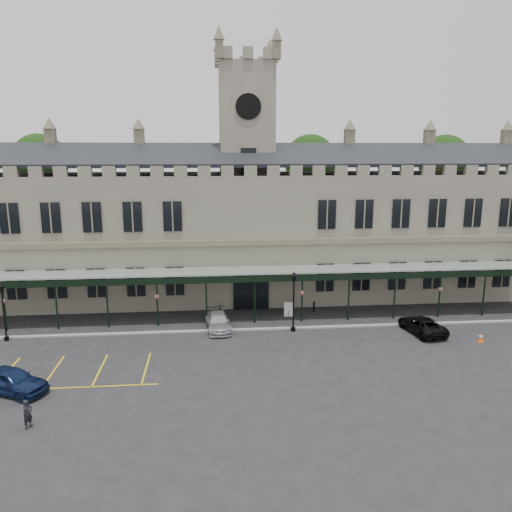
{
  "coord_description": "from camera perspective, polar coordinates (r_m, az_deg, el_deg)",
  "views": [
    {
      "loc": [
        -3.55,
        -32.42,
        14.23
      ],
      "look_at": [
        0.0,
        6.0,
        6.0
      ],
      "focal_mm": 35.0,
      "sensor_mm": 36.0,
      "label": 1
    }
  ],
  "objects": [
    {
      "name": "car_left_a",
      "position": [
        33.9,
        -26.18,
        -12.65
      ],
      "size": [
        4.92,
        3.6,
        1.56
      ],
      "primitive_type": "imported",
      "rotation": [
        0.0,
        0.0,
        1.13
      ],
      "color": "#0D1B3D",
      "rests_on": "ground"
    },
    {
      "name": "tree_behind_left",
      "position": [
        60.33,
        -23.44,
        9.72
      ],
      "size": [
        6.0,
        6.0,
        16.0
      ],
      "color": "#332314",
      "rests_on": "ground"
    },
    {
      "name": "parking_markings",
      "position": [
        35.61,
        -22.4,
        -12.48
      ],
      "size": [
        16.0,
        6.0,
        0.01
      ],
      "primitive_type": null,
      "color": "gold",
      "rests_on": "ground"
    },
    {
      "name": "tree_behind_mid",
      "position": [
        58.59,
        6.2,
        10.59
      ],
      "size": [
        6.0,
        6.0,
        16.0
      ],
      "color": "#332314",
      "rests_on": "ground"
    },
    {
      "name": "bollard_right",
      "position": [
        45.25,
        6.63,
        -5.76
      ],
      "size": [
        0.16,
        0.16,
        0.92
      ],
      "primitive_type": "cylinder",
      "color": "black",
      "rests_on": "ground"
    },
    {
      "name": "lamp_post_mid",
      "position": [
        39.61,
        4.33,
        -4.59
      ],
      "size": [
        0.47,
        0.47,
        4.92
      ],
      "color": "black",
      "rests_on": "ground"
    },
    {
      "name": "ground",
      "position": [
        35.59,
        0.91,
        -11.53
      ],
      "size": [
        140.0,
        140.0,
        0.0
      ],
      "primitive_type": "plane",
      "color": "black"
    },
    {
      "name": "car_van",
      "position": [
        41.96,
        18.44,
        -7.49
      ],
      "size": [
        2.84,
        4.94,
        1.29
      ],
      "primitive_type": "imported",
      "rotation": [
        0.0,
        0.0,
        3.3
      ],
      "color": "black",
      "rests_on": "ground"
    },
    {
      "name": "sign_board",
      "position": [
        43.69,
        3.73,
        -6.12
      ],
      "size": [
        0.75,
        0.15,
        1.29
      ],
      "rotation": [
        0.0,
        0.0,
        -0.13
      ],
      "color": "black",
      "rests_on": "ground"
    },
    {
      "name": "bollard_left",
      "position": [
        44.44,
        -4.13,
        -6.11
      ],
      "size": [
        0.15,
        0.15,
        0.83
      ],
      "primitive_type": "cylinder",
      "color": "black",
      "rests_on": "ground"
    },
    {
      "name": "station_building",
      "position": [
        49.08,
        -1.07,
        2.94
      ],
      "size": [
        60.0,
        10.36,
        17.3
      ],
      "color": "slate",
      "rests_on": "ground"
    },
    {
      "name": "lamp_post_left",
      "position": [
        42.15,
        -26.94,
        -5.16
      ],
      "size": [
        0.43,
        0.43,
        4.58
      ],
      "color": "black",
      "rests_on": "ground"
    },
    {
      "name": "clock_tower",
      "position": [
        48.56,
        -1.1,
        10.72
      ],
      "size": [
        5.6,
        5.6,
        24.8
      ],
      "color": "slate",
      "rests_on": "ground"
    },
    {
      "name": "kerb",
      "position": [
        40.64,
        0.07,
        -8.37
      ],
      "size": [
        60.0,
        0.4,
        0.12
      ],
      "primitive_type": "cube",
      "color": "gray",
      "rests_on": "ground"
    },
    {
      "name": "canopy",
      "position": [
        41.75,
        -0.19,
        -4.41
      ],
      "size": [
        50.0,
        4.1,
        4.3
      ],
      "color": "#8C9E93",
      "rests_on": "ground"
    },
    {
      "name": "car_taxi",
      "position": [
        40.7,
        -4.35,
        -7.5
      ],
      "size": [
        2.19,
        4.59,
        1.29
      ],
      "primitive_type": "imported",
      "rotation": [
        0.0,
        0.0,
        0.09
      ],
      "color": "#A3A5AB",
      "rests_on": "ground"
    },
    {
      "name": "tree_behind_right",
      "position": [
        63.71,
        20.67,
        10.01
      ],
      "size": [
        6.0,
        6.0,
        16.0
      ],
      "color": "#332314",
      "rests_on": "ground"
    },
    {
      "name": "traffic_cone",
      "position": [
        41.77,
        24.31,
        -8.5
      ],
      "size": [
        0.43,
        0.43,
        0.69
      ],
      "rotation": [
        0.0,
        0.0,
        -0.01
      ],
      "color": "#FF5408",
      "rests_on": "ground"
    },
    {
      "name": "person_a",
      "position": [
        29.63,
        -24.64,
        -16.1
      ],
      "size": [
        0.62,
        0.69,
        1.59
      ],
      "primitive_type": "imported",
      "rotation": [
        0.0,
        0.0,
        1.05
      ],
      "color": "black",
      "rests_on": "ground"
    }
  ]
}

